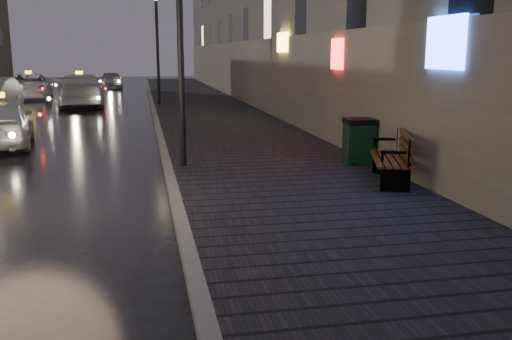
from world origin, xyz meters
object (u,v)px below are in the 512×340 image
Objects in this scene: car_far at (111,80)px; trash_bin at (359,141)px; taxi_far at (29,86)px; bench at (395,157)px; lamp_far at (157,35)px; taxi_mid at (80,90)px; lamp_near at (180,12)px; taxi_near at (0,123)px.

trash_bin is at bearing 95.25° from car_far.
bench is at bearing -72.20° from taxi_far.
trash_bin is (3.95, -16.49, -2.82)m from lamp_far.
taxi_mid is at bearing 120.11° from trash_bin.
lamp_near is 16.00m from lamp_far.
taxi_mid reaches higher than car_far.
lamp_near reaches higher than car_far.
car_far is at bearing 95.47° from lamp_near.
taxi_mid is (-3.83, 17.02, -2.69)m from lamp_near.
lamp_near is at bearing 179.06° from trash_bin.
lamp_near reaches higher than taxi_mid.
taxi_near is 18.79m from taxi_far.
bench is at bearing -78.05° from lamp_far.
lamp_far is 0.95× the size of taxi_mid.
bench is 0.37× the size of taxi_mid.
taxi_mid is (-7.78, 17.52, 0.13)m from trash_bin.
car_far is at bearing -99.25° from taxi_mid.
taxi_near is 1.10× the size of car_far.
car_far is at bearing 119.49° from bench.
lamp_near is 1.41× the size of car_far.
bench is 0.39× the size of taxi_far.
lamp_near is 1.28× the size of taxi_near.
taxi_near is 12.58m from taxi_mid.
taxi_far is at bearing 135.73° from lamp_far.
taxi_near is (-8.71, 6.96, 0.06)m from bench.
trash_bin is (3.95, -0.49, -2.82)m from lamp_near.
bench is 27.92m from taxi_far.
lamp_near and lamp_far have the same top height.
trash_bin reaches higher than bench.
taxi_far is at bearing 107.51° from lamp_near.
taxi_far is (-2.49, 18.62, 0.02)m from taxi_near.
trash_bin is at bearing 142.91° from taxi_near.
trash_bin is at bearing -7.09° from lamp_near.
lamp_far is (0.00, 16.00, 0.00)m from lamp_near.
bench is 34.87m from car_far.
taxi_far is (-11.20, 25.58, 0.08)m from bench.
lamp_far reaches higher than bench.
taxi_near reaches higher than bench.
lamp_far is at bearing 119.95° from bench.
trash_bin is at bearing -76.53° from lamp_far.
taxi_far is at bearing 56.70° from car_far.
lamp_near is 24.38m from taxi_far.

